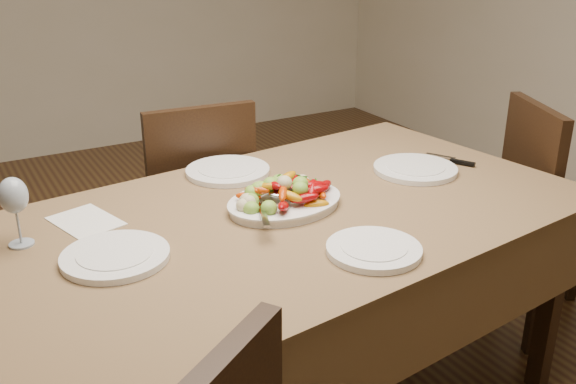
# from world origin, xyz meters

# --- Properties ---
(floor) EXTENTS (6.00, 6.00, 0.00)m
(floor) POSITION_xyz_m (0.00, 0.00, 0.00)
(floor) COLOR #412813
(floor) RESTS_ON ground
(dining_table) EXTENTS (1.95, 1.24, 0.76)m
(dining_table) POSITION_xyz_m (-0.08, -0.24, 0.38)
(dining_table) COLOR brown
(dining_table) RESTS_ON ground
(chair_far) EXTENTS (0.45, 0.45, 0.95)m
(chair_far) POSITION_xyz_m (-0.09, 0.53, 0.47)
(chair_far) COLOR black
(chair_far) RESTS_ON ground
(chair_right) EXTENTS (0.55, 0.55, 0.95)m
(chair_right) POSITION_xyz_m (1.15, -0.32, 0.47)
(chair_right) COLOR black
(chair_right) RESTS_ON ground
(serving_platter) EXTENTS (0.39, 0.30, 0.02)m
(serving_platter) POSITION_xyz_m (-0.07, -0.21, 0.77)
(serving_platter) COLOR white
(serving_platter) RESTS_ON dining_table
(roasted_vegetables) EXTENTS (0.31, 0.23, 0.09)m
(roasted_vegetables) POSITION_xyz_m (-0.07, -0.21, 0.83)
(roasted_vegetables) COLOR #7F0306
(roasted_vegetables) RESTS_ON serving_platter
(serving_spoon) EXTENTS (0.28, 0.16, 0.03)m
(serving_spoon) POSITION_xyz_m (-0.13, -0.26, 0.81)
(serving_spoon) COLOR #9EA0A8
(serving_spoon) RESTS_ON serving_platter
(plate_left) EXTENTS (0.28, 0.28, 0.02)m
(plate_left) POSITION_xyz_m (-0.61, -0.29, 0.77)
(plate_left) COLOR white
(plate_left) RESTS_ON dining_table
(plate_right) EXTENTS (0.29, 0.29, 0.02)m
(plate_right) POSITION_xyz_m (0.48, -0.17, 0.77)
(plate_right) COLOR white
(plate_right) RESTS_ON dining_table
(plate_far) EXTENTS (0.29, 0.29, 0.02)m
(plate_far) POSITION_xyz_m (-0.10, 0.14, 0.77)
(plate_far) COLOR white
(plate_far) RESTS_ON dining_table
(plate_near) EXTENTS (0.25, 0.25, 0.02)m
(plate_near) POSITION_xyz_m (-0.02, -0.59, 0.77)
(plate_near) COLOR white
(plate_near) RESTS_ON dining_table
(wine_glass) EXTENTS (0.08, 0.08, 0.20)m
(wine_glass) POSITION_xyz_m (-0.81, -0.08, 0.86)
(wine_glass) COLOR #8C99A5
(wine_glass) RESTS_ON dining_table
(menu_card) EXTENTS (0.20, 0.24, 0.00)m
(menu_card) POSITION_xyz_m (-0.62, -0.01, 0.76)
(menu_card) COLOR silver
(menu_card) RESTS_ON dining_table
(table_knife) EXTENTS (0.11, 0.18, 0.01)m
(table_knife) POSITION_xyz_m (0.66, -0.15, 0.76)
(table_knife) COLOR #9EA0A8
(table_knife) RESTS_ON dining_table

